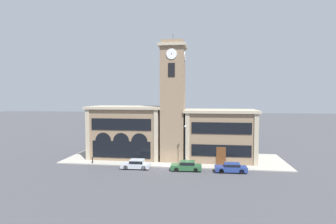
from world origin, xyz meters
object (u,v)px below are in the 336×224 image
parked_car_near (136,164)px  street_lamp (185,140)px  bollard (92,160)px  parked_car_far (231,168)px  parked_car_mid (187,166)px

parked_car_near → street_lamp: bearing=-166.6°
parked_car_near → bollard: size_ratio=4.21×
street_lamp → bollard: bearing=-178.7°
parked_car_near → parked_car_far: bearing=177.9°
parked_car_far → bollard: size_ratio=4.37×
parked_car_far → bollard: parked_car_far is taller
street_lamp → bollard: size_ratio=6.06×
street_lamp → parked_car_mid: bearing=-80.0°
parked_car_mid → parked_car_far: size_ratio=1.00×
parked_car_far → bollard: 22.15m
parked_car_far → street_lamp: 8.03m
parked_car_far → parked_car_near: bearing=-2.1°
parked_car_mid → parked_car_near: bearing=-2.1°
parked_car_near → street_lamp: street_lamp is taller
parked_car_mid → bollard: parked_car_mid is taller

